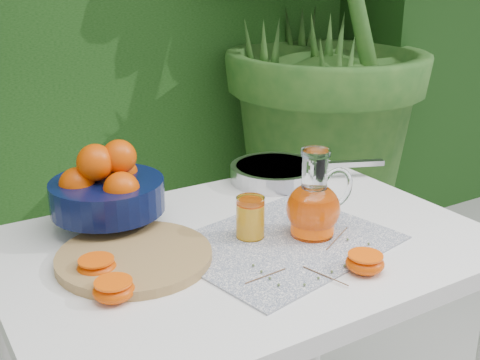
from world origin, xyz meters
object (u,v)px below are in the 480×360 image
juice_pitcher (314,206)px  white_table (245,275)px  cutting_board (134,257)px  saute_pan (277,172)px  fruit_bowl (106,188)px

juice_pitcher → white_table: bearing=158.3°
cutting_board → saute_pan: (0.50, 0.23, 0.01)m
cutting_board → fruit_bowl: size_ratio=1.04×
white_table → juice_pitcher: bearing=-21.7°
cutting_board → fruit_bowl: bearing=85.3°
white_table → saute_pan: bearing=45.2°
juice_pitcher → saute_pan: 0.35m
cutting_board → saute_pan: saute_pan is taller
cutting_board → juice_pitcher: bearing=-13.4°
saute_pan → fruit_bowl: bearing=-174.4°
white_table → fruit_bowl: fruit_bowl is taller
white_table → cutting_board: cutting_board is taller
cutting_board → juice_pitcher: 0.39m
cutting_board → white_table: bearing=-8.3°
fruit_bowl → juice_pitcher: fruit_bowl is taller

